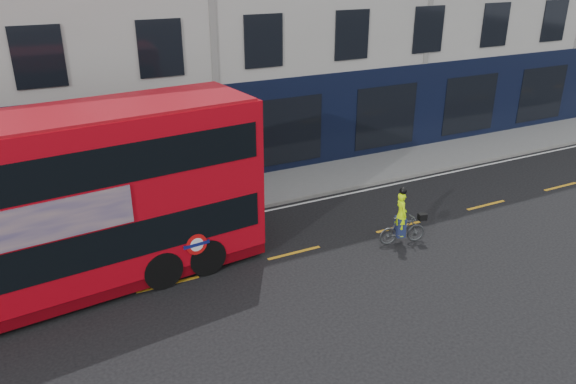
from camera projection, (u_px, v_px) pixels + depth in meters
ground at (318, 276)px, 16.20m from camera, size 120.00×120.00×0.00m
pavement at (234, 195)px, 21.51m from camera, size 60.00×3.00×0.12m
kerb at (250, 209)px, 20.28m from camera, size 60.00×0.12×0.13m
road_edge_line at (253, 214)px, 20.06m from camera, size 58.00×0.10×0.01m
lane_dashes at (294, 253)px, 17.43m from camera, size 58.00×0.12×0.01m
bus at (31, 212)px, 14.23m from camera, size 12.49×4.04×4.95m
cyclist at (402, 225)px, 17.77m from camera, size 1.61×0.77×1.95m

